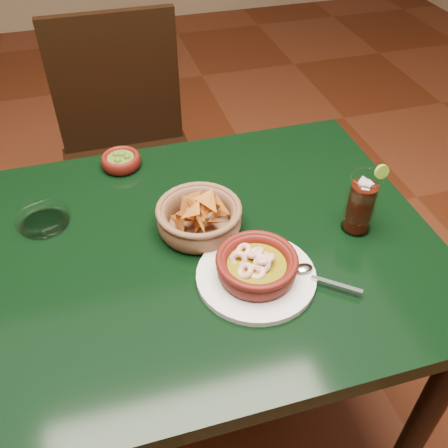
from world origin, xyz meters
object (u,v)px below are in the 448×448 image
object	(u,v)px
chip_basket	(199,218)
dining_chair	(129,154)
shrimp_plate	(257,268)
cola_drink	(361,203)
dining_table	(162,282)

from	to	relation	value
chip_basket	dining_chair	bearing A→B (deg)	97.73
shrimp_plate	chip_basket	distance (m)	0.19
shrimp_plate	cola_drink	world-z (taller)	cola_drink
dining_chair	cola_drink	distance (m)	0.92
shrimp_plate	cola_drink	bearing A→B (deg)	17.37
dining_table	cola_drink	bearing A→B (deg)	-6.33
dining_table	cola_drink	world-z (taller)	cola_drink
dining_chair	dining_table	bearing A→B (deg)	-90.91
chip_basket	cola_drink	xyz separation A→B (m)	(0.33, -0.09, 0.04)
shrimp_plate	dining_table	bearing A→B (deg)	143.29
chip_basket	cola_drink	world-z (taller)	cola_drink
dining_chair	cola_drink	world-z (taller)	dining_chair
dining_chair	shrimp_plate	size ratio (longest dim) A/B	3.21
dining_chair	cola_drink	size ratio (longest dim) A/B	5.96
cola_drink	chip_basket	bearing A→B (deg)	164.60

